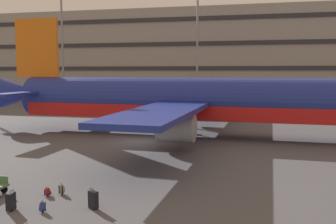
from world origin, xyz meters
The scene contains 10 objects.
ground_plane centered at (0.00, 0.00, 0.00)m, with size 600.00×600.00×0.00m, color #4C4C51.
terminal_structure centered at (0.00, 44.51, 8.68)m, with size 178.85×15.70×17.35m.
airliner centered at (3.95, 3.41, 3.21)m, with size 40.77×32.90×11.17m.
light_mast_left centered at (-23.98, 31.12, 13.70)m, with size 1.80×0.50×23.96m.
light_mast_center_left centered at (-0.03, 31.12, 11.76)m, with size 1.80×0.50×20.19m.
suitcase_silver centered at (-0.77, -16.73, 0.42)m, with size 0.27×0.42×0.91m.
suitcase_purple centered at (2.56, -15.75, 0.41)m, with size 0.51×0.43×0.92m.
backpack_black centered at (0.28, -14.30, 0.24)m, with size 0.34×0.27×0.56m.
backpack_large centered at (0.63, -16.62, 0.23)m, with size 0.34×0.30×0.52m.
backpack_orange centered at (-0.25, -14.67, 0.20)m, with size 0.37×0.41×0.46m.
Camera 1 is at (9.24, -30.43, 5.90)m, focal length 40.50 mm.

